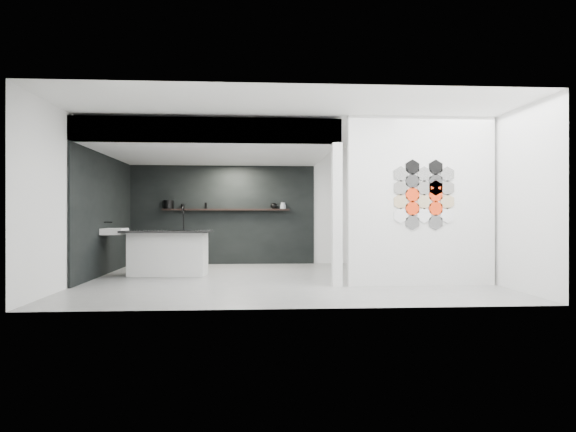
# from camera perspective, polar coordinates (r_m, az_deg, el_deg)

# --- Properties ---
(floor) EXTENTS (7.00, 6.00, 0.01)m
(floor) POSITION_cam_1_polar(r_m,az_deg,el_deg) (9.42, -0.49, -7.04)
(floor) COLOR slate
(partition_panel) EXTENTS (2.45, 0.15, 2.80)m
(partition_panel) POSITION_cam_1_polar(r_m,az_deg,el_deg) (8.78, 14.55, 1.62)
(partition_panel) COLOR silver
(partition_panel) RESTS_ON floor
(bay_clad_back) EXTENTS (4.40, 0.04, 2.35)m
(bay_clad_back) POSITION_cam_1_polar(r_m,az_deg,el_deg) (12.33, -7.32, 0.13)
(bay_clad_back) COLOR black
(bay_clad_back) RESTS_ON floor
(bay_clad_left) EXTENTS (0.04, 4.00, 2.35)m
(bay_clad_left) POSITION_cam_1_polar(r_m,az_deg,el_deg) (10.74, -19.62, 0.14)
(bay_clad_left) COLOR black
(bay_clad_left) RESTS_ON floor
(bulkhead) EXTENTS (4.40, 4.00, 0.40)m
(bulkhead) POSITION_cam_1_polar(r_m,az_deg,el_deg) (10.46, -8.00, 7.70)
(bulkhead) COLOR silver
(bulkhead) RESTS_ON corner_column
(corner_column) EXTENTS (0.16, 0.16, 2.35)m
(corner_column) POSITION_cam_1_polar(r_m,az_deg,el_deg) (8.44, 5.46, 0.16)
(corner_column) COLOR silver
(corner_column) RESTS_ON floor
(fascia_beam) EXTENTS (4.40, 0.16, 0.40)m
(fascia_beam) POSITION_cam_1_polar(r_m,az_deg,el_deg) (8.56, -8.97, 9.40)
(fascia_beam) COLOR silver
(fascia_beam) RESTS_ON corner_column
(wall_basin) EXTENTS (0.40, 0.60, 0.12)m
(wall_basin) POSITION_cam_1_polar(r_m,az_deg,el_deg) (10.50, -18.71, -1.64)
(wall_basin) COLOR silver
(wall_basin) RESTS_ON bay_clad_left
(display_shelf) EXTENTS (3.00, 0.15, 0.04)m
(display_shelf) POSITION_cam_1_polar(r_m,az_deg,el_deg) (12.22, -6.88, 0.71)
(display_shelf) COLOR black
(display_shelf) RESTS_ON bay_clad_back
(kitchen_island) EXTENTS (1.71, 0.88, 1.33)m
(kitchen_island) POSITION_cam_1_polar(r_m,az_deg,el_deg) (10.17, -13.19, -3.95)
(kitchen_island) COLOR silver
(kitchen_island) RESTS_ON floor
(stockpot) EXTENTS (0.31, 0.31, 0.20)m
(stockpot) POSITION_cam_1_polar(r_m,az_deg,el_deg) (12.37, -13.14, 1.26)
(stockpot) COLOR black
(stockpot) RESTS_ON display_shelf
(kettle) EXTENTS (0.21, 0.21, 0.14)m
(kettle) POSITION_cam_1_polar(r_m,az_deg,el_deg) (12.21, -1.57, 1.14)
(kettle) COLOR black
(kettle) RESTS_ON display_shelf
(glass_bowl) EXTENTS (0.14, 0.14, 0.10)m
(glass_bowl) POSITION_cam_1_polar(r_m,az_deg,el_deg) (12.22, -0.55, 1.03)
(glass_bowl) COLOR gray
(glass_bowl) RESTS_ON display_shelf
(glass_vase) EXTENTS (0.12, 0.12, 0.15)m
(glass_vase) POSITION_cam_1_polar(r_m,az_deg,el_deg) (12.22, -0.55, 1.16)
(glass_vase) COLOR gray
(glass_vase) RESTS_ON display_shelf
(bottle_dark) EXTENTS (0.06, 0.06, 0.14)m
(bottle_dark) POSITION_cam_1_polar(r_m,az_deg,el_deg) (12.26, -9.12, 1.13)
(bottle_dark) COLOR black
(bottle_dark) RESTS_ON display_shelf
(utensil_cup) EXTENTS (0.11, 0.11, 0.11)m
(utensil_cup) POSITION_cam_1_polar(r_m,az_deg,el_deg) (12.32, -11.63, 1.05)
(utensil_cup) COLOR black
(utensil_cup) RESTS_ON display_shelf
(hex_tile_cluster) EXTENTS (1.04, 0.02, 1.16)m
(hex_tile_cluster) POSITION_cam_1_polar(r_m,az_deg,el_deg) (8.71, 14.94, 2.33)
(hex_tile_cluster) COLOR white
(hex_tile_cluster) RESTS_ON partition_panel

